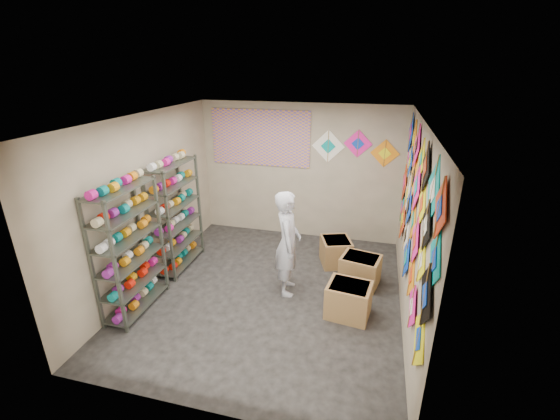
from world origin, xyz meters
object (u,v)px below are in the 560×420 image
(shelf_rack_back, at_px, (176,216))
(shopkeeper, at_px, (288,243))
(carton_a, at_px, (349,300))
(carton_c, at_px, (336,252))
(shelf_rack_front, at_px, (129,250))
(carton_b, at_px, (360,270))

(shelf_rack_back, height_order, shopkeeper, shelf_rack_back)
(carton_a, bearing_deg, shopkeeper, 166.26)
(shopkeeper, bearing_deg, carton_c, -43.36)
(shelf_rack_back, xyz_separation_m, carton_c, (2.69, 0.73, -0.71))
(shelf_rack_back, relative_size, carton_c, 3.49)
(carton_a, xyz_separation_m, carton_c, (-0.35, 1.44, -0.01))
(carton_a, bearing_deg, shelf_rack_back, 174.75)
(shelf_rack_front, bearing_deg, shelf_rack_back, 90.00)
(carton_c, bearing_deg, carton_b, -69.84)
(carton_a, relative_size, carton_b, 1.00)
(shopkeeper, relative_size, carton_c, 3.06)
(shelf_rack_front, height_order, shopkeeper, shelf_rack_front)
(shelf_rack_back, distance_m, carton_c, 2.87)
(shopkeeper, bearing_deg, carton_b, -78.00)
(shelf_rack_front, bearing_deg, carton_a, 11.11)
(shelf_rack_back, height_order, carton_b, shelf_rack_back)
(shelf_rack_back, distance_m, shopkeeper, 2.07)
(shopkeeper, xyz_separation_m, carton_b, (1.10, 0.49, -0.59))
(shelf_rack_back, xyz_separation_m, carton_a, (3.03, -0.70, -0.70))
(carton_b, bearing_deg, carton_a, -84.99)
(shelf_rack_back, height_order, carton_c, shelf_rack_back)
(shelf_rack_front, relative_size, carton_b, 3.18)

